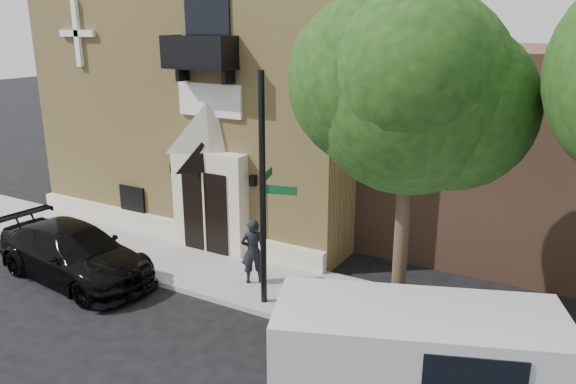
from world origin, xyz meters
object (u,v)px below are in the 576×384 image
object	(u,v)px
dumpster	(514,342)
cargo_van	(427,357)
street_sign	(264,192)
fire_hydrant	(390,329)
pedestrian_near	(253,251)
black_sedan	(74,253)

from	to	relation	value
dumpster	cargo_van	bearing A→B (deg)	-130.77
street_sign	dumpster	xyz separation A→B (m)	(6.09, 0.11, -2.42)
fire_hydrant	pedestrian_near	world-z (taller)	pedestrian_near
street_sign	dumpster	size ratio (longest dim) A/B	3.12
cargo_van	dumpster	distance (m)	2.55
fire_hydrant	black_sedan	bearing A→B (deg)	-174.02
black_sedan	dumpster	xyz separation A→B (m)	(11.77, 1.40, -0.06)
street_sign	fire_hydrant	distance (m)	4.42
pedestrian_near	dumpster	bearing A→B (deg)	134.57
street_sign	cargo_van	bearing A→B (deg)	-39.48
black_sedan	fire_hydrant	world-z (taller)	black_sedan
cargo_van	dumpster	xyz separation A→B (m)	(1.24, 2.17, -0.47)
pedestrian_near	fire_hydrant	bearing A→B (deg)	125.96
cargo_van	pedestrian_near	xyz separation A→B (m)	(-5.73, 2.86, -0.12)
black_sedan	street_sign	size ratio (longest dim) A/B	0.91
black_sedan	street_sign	bearing A→B (deg)	-71.12
cargo_van	dumpster	bearing A→B (deg)	39.29
black_sedan	pedestrian_near	world-z (taller)	pedestrian_near
street_sign	pedestrian_near	distance (m)	2.38
dumpster	pedestrian_near	bearing A→B (deg)	163.37
cargo_van	black_sedan	bearing A→B (deg)	154.84
black_sedan	dumpster	bearing A→B (deg)	-77.16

